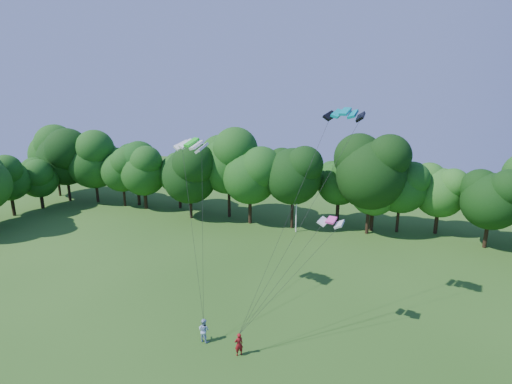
% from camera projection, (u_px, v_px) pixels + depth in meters
% --- Properties ---
extents(utility_pole, '(1.46, 0.44, 7.40)m').
position_uv_depth(utility_pole, '(296.00, 204.00, 52.78)').
color(utility_pole, silver).
rests_on(utility_pole, ground).
extents(kite_flyer_left, '(0.77, 0.75, 1.77)m').
position_uv_depth(kite_flyer_left, '(239.00, 344.00, 28.81)').
color(kite_flyer_left, maroon).
rests_on(kite_flyer_left, ground).
extents(kite_flyer_right, '(1.05, 0.89, 1.88)m').
position_uv_depth(kite_flyer_right, '(204.00, 330.00, 30.39)').
color(kite_flyer_right, '#A0BBDE').
rests_on(kite_flyer_right, ground).
extents(kite_teal, '(3.19, 1.90, 0.59)m').
position_uv_depth(kite_teal, '(345.00, 111.00, 30.22)').
color(kite_teal, '#058E98').
rests_on(kite_teal, ground).
extents(kite_green, '(3.28, 2.27, 0.68)m').
position_uv_depth(kite_green, '(191.00, 142.00, 33.15)').
color(kite_green, '#1FD322').
rests_on(kite_green, ground).
extents(kite_pink, '(2.03, 1.27, 0.35)m').
position_uv_depth(kite_pink, '(331.00, 220.00, 29.38)').
color(kite_pink, '#FF46B0').
rests_on(kite_pink, ground).
extents(tree_back_west, '(8.11, 8.11, 11.79)m').
position_uv_depth(tree_back_west, '(136.00, 161.00, 64.12)').
color(tree_back_west, '#351F15').
rests_on(tree_back_west, ground).
extents(tree_back_center, '(9.80, 9.80, 14.26)m').
position_uv_depth(tree_back_center, '(372.00, 168.00, 50.89)').
color(tree_back_center, black).
rests_on(tree_back_center, ground).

